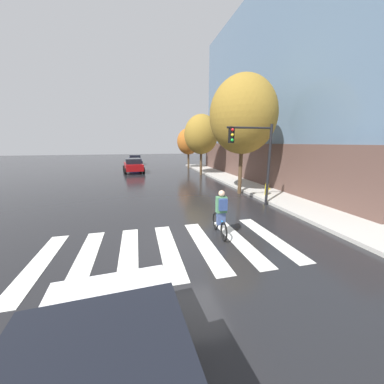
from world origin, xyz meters
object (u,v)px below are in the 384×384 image
(street_tree_mid, at_px, (201,134))
(fire_hydrant, at_px, (267,189))
(cyclist, at_px, (221,213))
(traffic_light_near, at_px, (255,151))
(sedan_mid, at_px, (133,165))
(street_tree_near, at_px, (243,115))
(street_tree_far, at_px, (188,142))
(sedan_far, at_px, (135,160))

(street_tree_mid, bearing_deg, fire_hydrant, -82.91)
(cyclist, distance_m, traffic_light_near, 4.84)
(sedan_mid, distance_m, fire_hydrant, 16.05)
(street_tree_near, xyz_separation_m, street_tree_mid, (-0.08, 8.81, -0.86))
(street_tree_near, bearing_deg, street_tree_mid, 90.55)
(sedan_mid, xyz_separation_m, street_tree_far, (6.90, 2.29, 2.61))
(cyclist, bearing_deg, street_tree_near, 58.73)
(traffic_light_near, height_order, fire_hydrant, traffic_light_near)
(street_tree_near, bearing_deg, street_tree_far, 90.05)
(sedan_far, relative_size, cyclist, 2.55)
(cyclist, height_order, fire_hydrant, cyclist)
(cyclist, relative_size, traffic_light_near, 0.41)
(traffic_light_near, xyz_separation_m, street_tree_near, (0.65, 2.87, 2.07))
(sedan_far, height_order, fire_hydrant, sedan_far)
(street_tree_far, bearing_deg, cyclist, -99.96)
(street_tree_mid, relative_size, street_tree_far, 1.19)
(cyclist, bearing_deg, fire_hydrant, 44.29)
(cyclist, relative_size, street_tree_far, 0.34)
(sedan_far, bearing_deg, cyclist, -83.64)
(street_tree_mid, bearing_deg, cyclist, -103.59)
(sedan_mid, xyz_separation_m, traffic_light_near, (6.26, -15.41, 2.06))
(fire_hydrant, relative_size, street_tree_near, 0.11)
(traffic_light_near, bearing_deg, street_tree_near, 77.23)
(cyclist, distance_m, street_tree_mid, 15.64)
(sedan_far, distance_m, fire_hydrant, 24.18)
(sedan_mid, height_order, street_tree_mid, street_tree_mid)
(street_tree_near, xyz_separation_m, street_tree_far, (-0.01, 14.83, -1.52))
(sedan_mid, distance_m, street_tree_far, 7.72)
(street_tree_near, bearing_deg, sedan_mid, 118.85)
(sedan_mid, xyz_separation_m, cyclist, (3.23, -18.60, 0.04))
(sedan_far, height_order, traffic_light_near, traffic_light_near)
(cyclist, distance_m, fire_hydrant, 6.79)
(cyclist, xyz_separation_m, fire_hydrant, (4.86, 4.74, -0.31))
(traffic_light_near, bearing_deg, sedan_far, 104.05)
(cyclist, bearing_deg, street_tree_mid, 76.41)
(sedan_mid, bearing_deg, traffic_light_near, -67.90)
(street_tree_near, height_order, street_tree_mid, street_tree_near)
(sedan_far, relative_size, street_tree_near, 0.60)
(cyclist, height_order, street_tree_mid, street_tree_mid)
(fire_hydrant, xyz_separation_m, street_tree_mid, (-1.26, 10.14, 3.55))
(sedan_far, height_order, cyclist, cyclist)
(street_tree_far, bearing_deg, street_tree_mid, -90.68)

